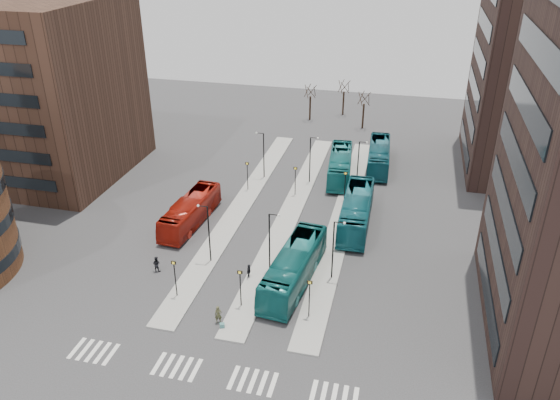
% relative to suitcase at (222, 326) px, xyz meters
% --- Properties ---
extents(island_left, '(2.50, 45.00, 0.15)m').
position_rel_suitcase_xyz_m(island_left, '(-4.93, 21.08, -0.18)').
color(island_left, gray).
rests_on(island_left, ground).
extents(island_mid, '(2.50, 45.00, 0.15)m').
position_rel_suitcase_xyz_m(island_mid, '(1.07, 21.08, -0.18)').
color(island_mid, gray).
rests_on(island_mid, ground).
extents(island_right, '(2.50, 45.00, 0.15)m').
position_rel_suitcase_xyz_m(island_right, '(7.07, 21.08, -0.18)').
color(island_right, gray).
rests_on(island_right, ground).
extents(suitcase, '(0.50, 0.45, 0.51)m').
position_rel_suitcase_xyz_m(suitcase, '(0.00, 0.00, 0.00)').
color(suitcase, '#1B1F99').
rests_on(suitcase, ground).
extents(red_bus, '(3.32, 11.22, 3.08)m').
position_rel_suitcase_xyz_m(red_bus, '(-9.05, 15.70, 1.29)').
color(red_bus, '#9C170C').
rests_on(red_bus, ground).
extents(teal_bus_a, '(4.18, 12.62, 3.45)m').
position_rel_suitcase_xyz_m(teal_bus_a, '(4.35, 7.68, 1.47)').
color(teal_bus_a, '#135F5F').
rests_on(teal_bus_a, ground).
extents(teal_bus_b, '(3.82, 11.90, 3.26)m').
position_rel_suitcase_xyz_m(teal_bus_b, '(5.15, 31.84, 1.37)').
color(teal_bus_b, '#166C6E').
rests_on(teal_bus_b, ground).
extents(teal_bus_c, '(3.17, 12.62, 3.50)m').
position_rel_suitcase_xyz_m(teal_bus_c, '(8.66, 19.84, 1.50)').
color(teal_bus_c, '#16626E').
rests_on(teal_bus_c, ground).
extents(teal_bus_d, '(3.27, 11.74, 3.24)m').
position_rel_suitcase_xyz_m(teal_bus_d, '(9.79, 36.16, 1.36)').
color(teal_bus_d, '#135461').
rests_on(teal_bus_d, ground).
extents(traveller, '(0.69, 0.56, 1.64)m').
position_rel_suitcase_xyz_m(traveller, '(-0.54, 0.64, 0.57)').
color(traveller, '#424328').
rests_on(traveller, ground).
extents(commuter_a, '(0.79, 0.63, 1.59)m').
position_rel_suitcase_xyz_m(commuter_a, '(-8.80, 6.36, 0.54)').
color(commuter_a, black).
rests_on(commuter_a, ground).
extents(commuter_b, '(0.37, 0.88, 1.50)m').
position_rel_suitcase_xyz_m(commuter_b, '(0.12, 7.33, 0.50)').
color(commuter_b, black).
rests_on(commuter_b, ground).
extents(commuter_c, '(0.78, 1.06, 1.47)m').
position_rel_suitcase_xyz_m(commuter_c, '(2.63, 9.04, 0.48)').
color(commuter_c, black).
rests_on(commuter_c, ground).
extents(crosswalk_stripes, '(22.35, 2.40, 0.01)m').
position_rel_suitcase_xyz_m(crosswalk_stripes, '(0.82, -4.92, -0.25)').
color(crosswalk_stripes, silver).
rests_on(crosswalk_stripes, ground).
extents(office_block, '(25.00, 20.12, 22.00)m').
position_rel_suitcase_xyz_m(office_block, '(-34.93, 25.06, 10.75)').
color(office_block, '#432A1F').
rests_on(office_block, ground).
extents(sign_poles, '(12.45, 22.12, 3.65)m').
position_rel_suitcase_xyz_m(sign_poles, '(0.67, 14.07, 2.15)').
color(sign_poles, black).
rests_on(sign_poles, ground).
extents(lamp_posts, '(14.04, 20.24, 6.12)m').
position_rel_suitcase_xyz_m(lamp_posts, '(1.71, 19.08, 3.32)').
color(lamp_posts, black).
rests_on(lamp_posts, ground).
extents(bare_trees, '(10.97, 8.14, 5.90)m').
position_rel_suitcase_xyz_m(bare_trees, '(1.74, 53.74, 2.47)').
color(bare_trees, black).
rests_on(bare_trees, ground).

